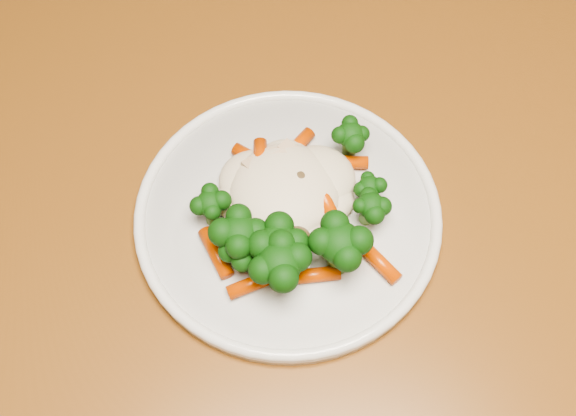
% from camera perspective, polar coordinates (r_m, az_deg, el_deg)
% --- Properties ---
extents(dining_table, '(1.29, 0.88, 0.75)m').
position_cam_1_polar(dining_table, '(0.73, -8.27, -3.06)').
color(dining_table, brown).
rests_on(dining_table, ground).
extents(plate, '(0.26, 0.26, 0.01)m').
position_cam_1_polar(plate, '(0.62, 0.00, -0.64)').
color(plate, white).
rests_on(plate, dining_table).
extents(meal, '(0.17, 0.17, 0.05)m').
position_cam_1_polar(meal, '(0.59, 0.11, -0.68)').
color(meal, beige).
rests_on(meal, plate).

